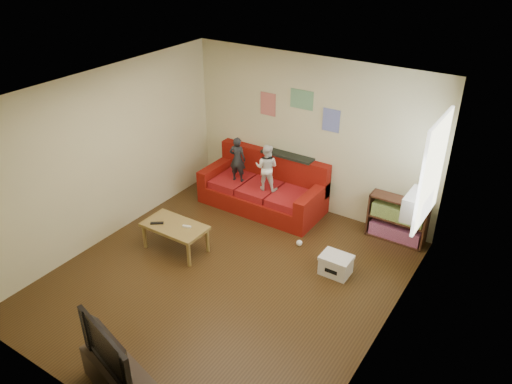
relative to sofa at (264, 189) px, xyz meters
The scene contains 17 objects.
room_shell 2.41m from the sofa, 72.59° to the right, with size 4.52×5.02×2.72m.
sofa is the anchor object (origin of this frame).
child_a 0.73m from the sofa, 158.94° to the right, with size 0.30×0.20×0.82m, color black.
child_b 0.59m from the sofa, 49.69° to the right, with size 0.40×0.31×0.83m, color white.
coffee_table 1.96m from the sofa, 102.41° to the right, with size 0.99×0.55×0.45m.
remote 2.14m from the sofa, 108.27° to the right, with size 0.20×0.05×0.02m, color black.
game_controller 1.88m from the sofa, 96.77° to the right, with size 0.13×0.04×0.03m, color white.
bookshelf 2.36m from the sofa, ahead, with size 0.92×0.28×0.74m.
window 3.19m from the sofa, ahead, with size 0.04×1.08×1.48m, color white.
ac_unit 2.88m from the sofa, ahead, with size 0.28×0.55×0.35m, color #B7B2A3.
artwork_left 1.50m from the sofa, 115.93° to the left, with size 0.30×0.01×0.40m, color #D87266.
artwork_center 1.74m from the sofa, 42.38° to the left, with size 0.42×0.01×0.32m, color #72B27F.
artwork_right 1.75m from the sofa, 22.33° to the left, with size 0.30×0.01×0.38m, color #727FCC.
file_box 2.23m from the sofa, 30.04° to the right, with size 0.44×0.34×0.31m.
tv_stand 4.38m from the sofa, 78.49° to the right, with size 1.07×0.36×0.40m, color #3A2C22.
television 4.40m from the sofa, 78.49° to the right, with size 1.00×0.13×0.57m, color black.
tissue 1.41m from the sofa, 34.16° to the right, with size 0.10×0.10×0.10m, color white.
Camera 1 is at (3.48, -4.55, 4.56)m, focal length 35.00 mm.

